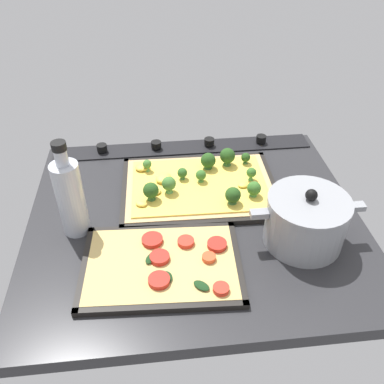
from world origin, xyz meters
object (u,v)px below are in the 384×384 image
object	(u,v)px
baking_tray_back	(162,266)
veggie_pizza_back	(165,263)
cooking_pot	(306,221)
baking_tray_front	(199,189)
broccoli_pizza	(200,183)
oil_bottle	(70,197)

from	to	relation	value
baking_tray_back	veggie_pizza_back	distance (cm)	1.00
baking_tray_back	cooking_pot	bearing A→B (deg)	-171.73
baking_tray_front	broccoli_pizza	xyz separation A→B (cm)	(-0.18, -0.17, 1.55)
baking_tray_back	veggie_pizza_back	size ratio (longest dim) A/B	1.08
broccoli_pizza	baking_tray_back	distance (cm)	26.42
baking_tray_front	veggie_pizza_back	world-z (taller)	veggie_pizza_back
baking_tray_front	baking_tray_back	bearing A→B (deg)	66.51
broccoli_pizza	cooking_pot	bearing A→B (deg)	134.07
baking_tray_front	broccoli_pizza	size ratio (longest dim) A/B	1.07
baking_tray_front	oil_bottle	xyz separation A→B (cm)	(28.05, 11.17, 8.80)
broccoli_pizza	veggie_pizza_back	xyz separation A→B (cm)	(9.93, 24.09, -0.80)
cooking_pot	baking_tray_back	bearing A→B (deg)	8.27
broccoli_pizza	baking_tray_back	xyz separation A→B (cm)	(10.60, 24.15, -1.53)
baking_tray_front	veggie_pizza_back	distance (cm)	25.84
baking_tray_front	cooking_pot	distance (cm)	28.07
oil_bottle	broccoli_pizza	bearing A→B (deg)	-158.11
broccoli_pizza	veggie_pizza_back	distance (cm)	26.07
baking_tray_front	oil_bottle	size ratio (longest dim) A/B	1.73
baking_tray_front	baking_tray_back	world-z (taller)	same
baking_tray_back	cooking_pot	distance (cm)	30.54
veggie_pizza_back	cooking_pot	world-z (taller)	cooking_pot
baking_tray_back	oil_bottle	xyz separation A→B (cm)	(17.63, -12.81, 8.78)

